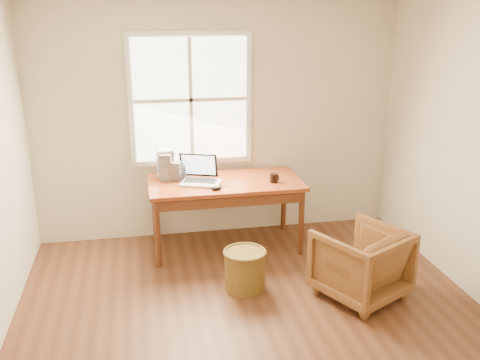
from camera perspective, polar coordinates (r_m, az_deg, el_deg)
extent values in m
cube|color=brown|center=(4.36, 2.58, -17.10)|extent=(4.00, 4.50, 0.02)
cube|color=beige|center=(5.91, -2.37, 6.34)|extent=(4.00, 0.02, 2.60)
cube|color=silver|center=(5.79, -5.31, 8.55)|extent=(1.32, 0.05, 1.42)
cube|color=white|center=(5.76, -5.28, 8.50)|extent=(1.20, 0.02, 1.30)
cube|color=silver|center=(5.75, -5.27, 8.49)|extent=(0.04, 0.02, 1.30)
cube|color=silver|center=(5.75, -5.27, 8.49)|extent=(1.20, 0.02, 0.04)
cube|color=brown|center=(5.62, -1.58, -0.30)|extent=(1.60, 0.80, 0.04)
imported|color=brown|center=(4.93, 12.75, -8.62)|extent=(0.94, 0.94, 0.64)
cylinder|color=brown|center=(4.98, 0.51, -9.62)|extent=(0.48, 0.48, 0.37)
ellipsoid|color=black|center=(5.34, -2.54, -0.85)|extent=(0.12, 0.08, 0.04)
cylinder|color=black|center=(5.57, 3.61, 0.22)|extent=(0.08, 0.08, 0.09)
cube|color=silver|center=(5.73, -7.94, 1.73)|extent=(0.19, 0.17, 0.31)
cube|color=#29292F|center=(5.65, -6.96, 0.98)|extent=(0.17, 0.16, 0.20)
cube|color=#ACAAB8|center=(5.66, -7.95, 1.38)|extent=(0.14, 0.13, 0.28)
cube|color=silver|center=(5.75, -6.66, 1.22)|extent=(0.16, 0.15, 0.19)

